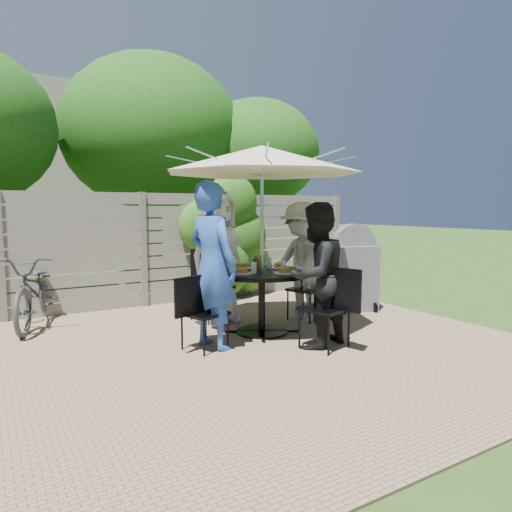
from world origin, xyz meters
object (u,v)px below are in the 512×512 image
chair_front (325,325)px  glass_left (254,268)px  chair_left (204,328)px  bicycle (36,290)px  person_left (212,266)px  person_right (302,263)px  plate_front (284,272)px  chair_back (211,300)px  glass_front (283,266)px  patio_table (262,290)px  person_back (217,257)px  glass_right (269,263)px  chair_right (307,301)px  plate_back (241,266)px  plate_left (242,272)px  plate_right (280,266)px  plate_extra (289,270)px  coffee_cup (254,264)px  syrup_jug (256,265)px  person_front (316,276)px  bbq_grill (353,271)px  umbrella (262,160)px

chair_front → glass_left: 1.08m
chair_left → bicycle: bicycle is taller
person_left → bicycle: 2.73m
person_left → chair_front: person_left is taller
person_right → plate_front: bearing=-66.6°
bicycle → plate_front: bearing=-23.6°
chair_back → glass_front: chair_back is taller
patio_table → chair_back: bearing=106.4°
chair_left → person_back: bearing=38.8°
chair_front → glass_right: (-0.06, 1.10, 0.59)m
chair_right → plate_back: size_ratio=3.51×
person_left → chair_right: person_left is taller
plate_left → chair_back: bearing=86.0°
plate_right → plate_extra: (-0.09, -0.34, 0.00)m
glass_right → glass_front: bearing=-96.5°
chair_right → glass_front: 1.08m
plate_front → chair_back: bearing=106.5°
person_left → plate_back: person_left is taller
glass_right → coffee_cup: 0.20m
person_left → plate_extra: person_left is taller
person_back → plate_left: bearing=-113.4°
person_left → plate_front: bearing=-113.4°
glass_right → syrup_jug: syrup_jug is taller
person_front → plate_right: size_ratio=6.40×
person_right → chair_front: bearing=-40.7°
chair_back → glass_left: chair_back is taller
plate_extra → plate_front: bearing=-145.1°
coffee_cup → patio_table: bearing=-97.9°
glass_right → bicycle: (-2.63, 1.75, -0.39)m
glass_front → bbq_grill: bearing=20.1°
plate_extra → chair_right: bearing=37.4°
patio_table → bicycle: (-2.41, 1.92, -0.07)m
glass_left → umbrella: bearing=38.5°
glass_front → coffee_cup: bearing=107.1°
patio_table → chair_right: chair_right is taller
person_back → coffee_cup: bearing=-80.7°
glass_right → chair_left: bearing=-158.6°
umbrella → glass_right: (0.22, 0.17, -1.31)m
chair_back → plate_back: size_ratio=3.86×
person_left → glass_right: size_ratio=13.54×
person_left → chair_front: (1.07, -0.69, -0.66)m
plate_right → plate_extra: 0.35m
umbrella → chair_left: 2.15m
chair_left → syrup_jug: bearing=1.3°
chair_right → coffee_cup: bearing=-16.0°
patio_table → chair_left: chair_left is taller
chair_left → glass_right: size_ratio=6.21×
plate_back → glass_left: 0.53m
chair_back → bbq_grill: bbq_grill is taller
plate_left → bicycle: bearing=135.6°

